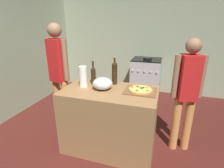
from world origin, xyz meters
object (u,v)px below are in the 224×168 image
at_px(mixing_bowl, 103,83).
at_px(wine_bottle_dark, 93,75).
at_px(stove, 146,78).
at_px(pizza, 141,90).
at_px(paper_towel_roll, 83,77).
at_px(person_in_stripes, 59,71).
at_px(wine_bottle_amber, 115,72).
at_px(person_in_red, 187,90).

relative_size(mixing_bowl, wine_bottle_dark, 0.79).
bearing_deg(wine_bottle_dark, stove, 74.40).
relative_size(pizza, wine_bottle_dark, 0.92).
bearing_deg(pizza, paper_towel_roll, -176.65).
bearing_deg(paper_towel_roll, person_in_stripes, 157.69).
xyz_separation_m(pizza, wine_bottle_amber, (-0.40, 0.19, 0.14)).
distance_m(wine_bottle_dark, person_in_red, 1.27).
xyz_separation_m(stove, person_in_red, (0.73, -1.79, 0.44)).
xyz_separation_m(wine_bottle_dark, stove, (0.53, 1.91, -0.57)).
bearing_deg(person_in_stripes, wine_bottle_dark, -6.88).
xyz_separation_m(paper_towel_roll, person_in_red, (1.35, 0.26, -0.13)).
relative_size(wine_bottle_amber, stove, 0.41).
height_order(pizza, stove, stove).
distance_m(mixing_bowl, stove, 2.15).
bearing_deg(person_in_stripes, pizza, -7.44).
distance_m(mixing_bowl, wine_bottle_amber, 0.28).
bearing_deg(stove, wine_bottle_dark, -105.60).
relative_size(wine_bottle_amber, wine_bottle_dark, 1.18).
bearing_deg(mixing_bowl, paper_towel_roll, 177.12).
height_order(pizza, person_in_red, person_in_red).
distance_m(wine_bottle_dark, stove, 2.06).
xyz_separation_m(mixing_bowl, paper_towel_roll, (-0.29, 0.01, 0.06)).
height_order(paper_towel_roll, person_in_stripes, person_in_stripes).
bearing_deg(pizza, stove, 94.48).
xyz_separation_m(wine_bottle_amber, person_in_stripes, (-0.90, -0.02, -0.06)).
bearing_deg(paper_towel_roll, wine_bottle_amber, 32.67).
height_order(mixing_bowl, paper_towel_roll, paper_towel_roll).
bearing_deg(wine_bottle_amber, person_in_red, 1.00).
bearing_deg(wine_bottle_dark, person_in_stripes, 173.12).
distance_m(mixing_bowl, wine_bottle_dark, 0.26).
distance_m(mixing_bowl, person_in_red, 1.10).
distance_m(paper_towel_roll, person_in_stripes, 0.57).
bearing_deg(paper_towel_roll, stove, 73.10).
bearing_deg(mixing_bowl, person_in_red, 14.35).
bearing_deg(paper_towel_roll, pizza, 3.35).
bearing_deg(pizza, wine_bottle_dark, 172.05).
height_order(paper_towel_roll, person_in_red, person_in_red).
relative_size(wine_bottle_dark, person_in_red, 0.21).
bearing_deg(mixing_bowl, pizza, 6.95).
height_order(wine_bottle_dark, stove, wine_bottle_dark).
distance_m(pizza, wine_bottle_amber, 0.47).
xyz_separation_m(wine_bottle_amber, wine_bottle_dark, (-0.28, -0.10, -0.04)).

